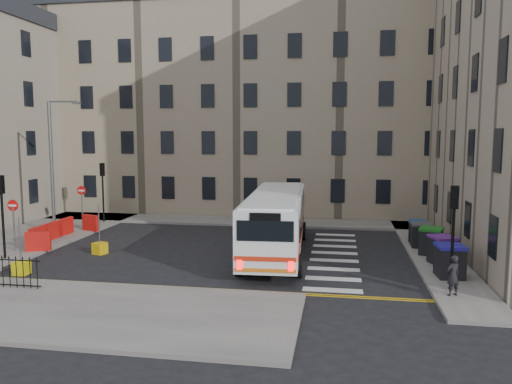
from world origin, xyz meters
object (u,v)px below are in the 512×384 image
(wheelie_bin_e, at_px, (417,231))
(pedestrian, at_px, (453,276))
(wheelie_bin_b, at_px, (443,250))
(streetlamp, at_px, (52,166))
(bollard_chevron, at_px, (21,268))
(bollard_yellow, at_px, (100,248))
(wheelie_bin_a, at_px, (450,261))
(wheelie_bin_c, at_px, (431,241))
(bus, at_px, (276,220))
(wheelie_bin_d, at_px, (420,235))

(wheelie_bin_e, bearing_deg, pedestrian, -84.18)
(wheelie_bin_b, relative_size, pedestrian, 0.95)
(wheelie_bin_b, bearing_deg, streetlamp, 153.12)
(bollard_chevron, bearing_deg, bollard_yellow, 68.58)
(wheelie_bin_e, xyz_separation_m, bollard_yellow, (-16.70, -5.29, -0.45))
(wheelie_bin_a, relative_size, wheelie_bin_b, 0.95)
(streetlamp, relative_size, wheelie_bin_a, 5.83)
(streetlamp, height_order, wheelie_bin_c, streetlamp)
(wheelie_bin_c, distance_m, pedestrian, 6.73)
(bus, xyz_separation_m, wheelie_bin_c, (7.85, 0.74, -0.98))
(bollard_yellow, bearing_deg, wheelie_bin_d, 13.10)
(pedestrian, xyz_separation_m, bollard_yellow, (-16.58, 4.53, -0.63))
(streetlamp, relative_size, bollard_chevron, 13.57)
(wheelie_bin_e, relative_size, bollard_yellow, 1.98)
(wheelie_bin_e, relative_size, bollard_chevron, 1.98)
(bus, xyz_separation_m, wheelie_bin_a, (7.91, -3.39, -0.96))
(wheelie_bin_c, xyz_separation_m, wheelie_bin_e, (-0.24, 3.10, -0.09))
(wheelie_bin_a, xyz_separation_m, wheelie_bin_b, (0.13, 2.17, -0.03))
(wheelie_bin_c, bearing_deg, wheelie_bin_d, 116.55)
(streetlamp, distance_m, bollard_chevron, 9.54)
(wheelie_bin_c, relative_size, bollard_yellow, 2.52)
(wheelie_bin_a, xyz_separation_m, pedestrian, (-0.42, -2.59, 0.07))
(wheelie_bin_a, relative_size, wheelie_bin_c, 0.92)
(pedestrian, bearing_deg, wheelie_bin_e, -121.73)
(wheelie_bin_c, bearing_deg, wheelie_bin_b, -66.51)
(bus, height_order, bollard_chevron, bus)
(wheelie_bin_a, bearing_deg, bollard_chevron, -178.08)
(wheelie_bin_b, xyz_separation_m, wheelie_bin_d, (-0.44, 3.65, -0.02))
(wheelie_bin_d, bearing_deg, streetlamp, -177.62)
(streetlamp, bearing_deg, wheelie_bin_b, -9.26)
(wheelie_bin_e, bearing_deg, wheelie_bin_a, -81.14)
(bollard_yellow, bearing_deg, wheelie_bin_a, -6.51)
(bus, height_order, wheelie_bin_e, bus)
(wheelie_bin_a, bearing_deg, bus, 151.89)
(bus, distance_m, bollard_chevron, 12.20)
(wheelie_bin_d, bearing_deg, bollard_yellow, -164.66)
(bollard_yellow, bearing_deg, bollard_chevron, -111.42)
(bollard_yellow, bearing_deg, wheelie_bin_e, 17.59)
(wheelie_bin_a, height_order, bollard_chevron, wheelie_bin_a)
(wheelie_bin_b, bearing_deg, bus, 153.79)
(bus, xyz_separation_m, bollard_chevron, (-10.73, -5.62, -1.52))
(pedestrian, height_order, bollard_chevron, pedestrian)
(bus, relative_size, wheelie_bin_c, 7.76)
(wheelie_bin_d, xyz_separation_m, wheelie_bin_e, (0.02, 1.41, -0.05))
(wheelie_bin_b, bearing_deg, pedestrian, -114.18)
(wheelie_bin_e, bearing_deg, bus, -146.67)
(wheelie_bin_a, xyz_separation_m, wheelie_bin_d, (-0.31, 5.82, -0.05))
(wheelie_bin_e, relative_size, pedestrian, 0.77)
(wheelie_bin_a, bearing_deg, wheelie_bin_b, 81.60)
(wheelie_bin_e, bearing_deg, streetlamp, -169.61)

